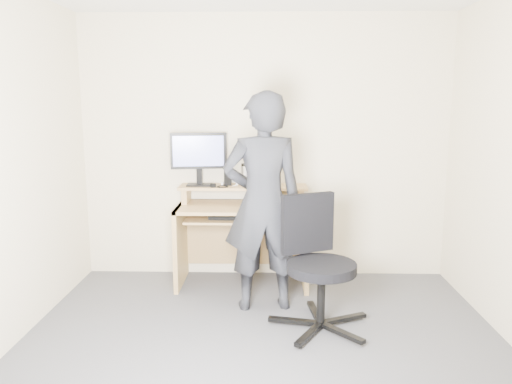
{
  "coord_description": "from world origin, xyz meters",
  "views": [
    {
      "loc": [
        0.04,
        -3.02,
        1.7
      ],
      "look_at": [
        -0.07,
        1.05,
        0.95
      ],
      "focal_mm": 35.0,
      "sensor_mm": 36.0,
      "label": 1
    }
  ],
  "objects_px": {
    "office_chair": "(317,258)",
    "person": "(263,203)",
    "desk": "(243,225)",
    "monitor": "(199,154)"
  },
  "relations": [
    {
      "from": "desk",
      "to": "office_chair",
      "type": "bearing_deg",
      "value": -57.58
    },
    {
      "from": "desk",
      "to": "monitor",
      "type": "height_order",
      "value": "monitor"
    },
    {
      "from": "monitor",
      "to": "person",
      "type": "distance_m",
      "value": 0.96
    },
    {
      "from": "monitor",
      "to": "person",
      "type": "height_order",
      "value": "person"
    },
    {
      "from": "desk",
      "to": "person",
      "type": "height_order",
      "value": "person"
    },
    {
      "from": "office_chair",
      "to": "person",
      "type": "height_order",
      "value": "person"
    },
    {
      "from": "desk",
      "to": "office_chair",
      "type": "distance_m",
      "value": 1.12
    },
    {
      "from": "desk",
      "to": "person",
      "type": "relative_size",
      "value": 0.68
    },
    {
      "from": "monitor",
      "to": "office_chair",
      "type": "distance_m",
      "value": 1.58
    },
    {
      "from": "monitor",
      "to": "person",
      "type": "xyz_separation_m",
      "value": [
        0.61,
        -0.67,
        -0.32
      ]
    }
  ]
}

